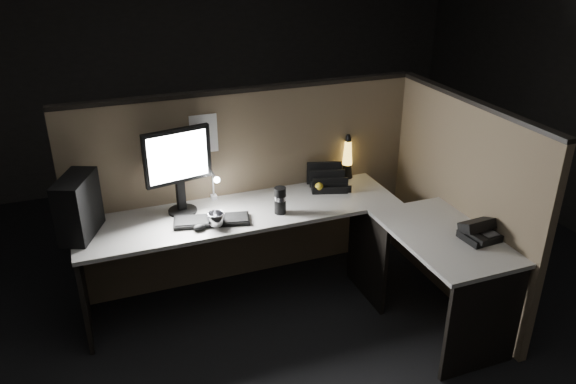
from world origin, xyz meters
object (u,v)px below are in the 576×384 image
object	(u,v)px
monitor	(178,163)
desk_phone	(478,232)
keyboard	(212,221)
pc_tower	(78,207)
lava_lamp	(347,160)

from	to	relation	value
monitor	desk_phone	bearing A→B (deg)	-43.21
monitor	keyboard	bearing A→B (deg)	-68.39
pc_tower	desk_phone	size ratio (longest dim) A/B	1.67
pc_tower	keyboard	size ratio (longest dim) A/B	0.79
pc_tower	monitor	distance (m)	0.70
monitor	pc_tower	bearing A→B (deg)	177.16
pc_tower	desk_phone	distance (m)	2.58
pc_tower	keyboard	bearing A→B (deg)	13.09
pc_tower	desk_phone	xyz separation A→B (m)	(2.39, -0.97, -0.15)
lava_lamp	desk_phone	distance (m)	1.25
pc_tower	lava_lamp	distance (m)	2.05
keyboard	lava_lamp	xyz separation A→B (m)	(1.20, 0.37, 0.14)
pc_tower	keyboard	world-z (taller)	pc_tower
monitor	desk_phone	xyz separation A→B (m)	(1.71, -1.07, -0.32)
keyboard	desk_phone	distance (m)	1.76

